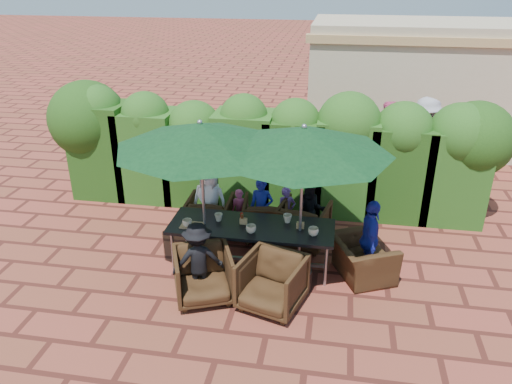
% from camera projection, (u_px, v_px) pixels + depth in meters
% --- Properties ---
extents(ground, '(80.00, 80.00, 0.00)m').
position_uv_depth(ground, '(248.00, 265.00, 8.22)').
color(ground, brown).
rests_on(ground, ground).
extents(dining_table, '(2.61, 0.90, 0.75)m').
position_uv_depth(dining_table, '(251.00, 229.00, 7.91)').
color(dining_table, black).
rests_on(dining_table, ground).
extents(umbrella_left, '(2.61, 2.61, 2.46)m').
position_uv_depth(umbrella_left, '(200.00, 136.00, 7.33)').
color(umbrella_left, gray).
rests_on(umbrella_left, ground).
extents(umbrella_right, '(2.63, 2.63, 2.46)m').
position_uv_depth(umbrella_right, '(304.00, 140.00, 7.14)').
color(umbrella_right, gray).
rests_on(umbrella_right, ground).
extents(chair_far_left, '(0.80, 0.75, 0.80)m').
position_uv_depth(chair_far_left, '(210.00, 214.00, 9.01)').
color(chair_far_left, black).
rests_on(chair_far_left, ground).
extents(chair_far_mid, '(0.86, 0.81, 0.81)m').
position_uv_depth(chair_far_mid, '(266.00, 216.00, 8.92)').
color(chair_far_mid, black).
rests_on(chair_far_mid, ground).
extents(chair_far_right, '(0.97, 0.93, 0.84)m').
position_uv_depth(chair_far_right, '(303.00, 222.00, 8.70)').
color(chair_far_right, black).
rests_on(chair_far_right, ground).
extents(chair_near_left, '(1.05, 1.02, 0.84)m').
position_uv_depth(chair_near_left, '(203.00, 273.00, 7.26)').
color(chair_near_left, black).
rests_on(chair_near_left, ground).
extents(chair_near_right, '(1.03, 0.99, 0.86)m').
position_uv_depth(chair_near_right, '(272.00, 280.00, 7.07)').
color(chair_near_right, black).
rests_on(chair_near_right, ground).
extents(chair_end_right, '(0.97, 1.13, 0.84)m').
position_uv_depth(chair_end_right, '(363.00, 253.00, 7.77)').
color(chair_end_right, black).
rests_on(chair_end_right, ground).
extents(adult_far_left, '(0.70, 0.46, 1.33)m').
position_uv_depth(adult_far_left, '(210.00, 201.00, 8.90)').
color(adult_far_left, white).
rests_on(adult_far_left, ground).
extents(adult_far_mid, '(0.42, 0.35, 1.16)m').
position_uv_depth(adult_far_mid, '(261.00, 209.00, 8.78)').
color(adult_far_mid, '#1B2495').
rests_on(adult_far_mid, ground).
extents(adult_far_right, '(0.62, 0.46, 1.17)m').
position_uv_depth(adult_far_right, '(311.00, 212.00, 8.66)').
color(adult_far_right, black).
rests_on(adult_far_right, ground).
extents(adult_near_left, '(0.83, 0.61, 1.17)m').
position_uv_depth(adult_near_left, '(198.00, 260.00, 7.27)').
color(adult_near_left, black).
rests_on(adult_near_left, ground).
extents(adult_end_right, '(0.44, 0.79, 1.30)m').
position_uv_depth(adult_end_right, '(370.00, 239.00, 7.68)').
color(adult_end_right, '#1B2495').
rests_on(adult_end_right, ground).
extents(child_left, '(0.35, 0.30, 0.87)m').
position_uv_depth(child_left, '(240.00, 212.00, 8.99)').
color(child_left, '#D24A7F').
rests_on(child_left, ground).
extents(child_right, '(0.41, 0.37, 0.92)m').
position_uv_depth(child_right, '(286.00, 212.00, 8.97)').
color(child_right, '#7B4CA4').
rests_on(child_right, ground).
extents(pedestrian_a, '(1.64, 0.99, 1.65)m').
position_uv_depth(pedestrian_a, '(361.00, 142.00, 11.36)').
color(pedestrian_a, green).
rests_on(pedestrian_a, ground).
extents(pedestrian_b, '(0.99, 0.85, 1.77)m').
position_uv_depth(pedestrian_b, '(385.00, 139.00, 11.34)').
color(pedestrian_b, '#D24A7F').
rests_on(pedestrian_b, ground).
extents(pedestrian_c, '(1.18, 1.30, 1.89)m').
position_uv_depth(pedestrian_c, '(423.00, 139.00, 11.14)').
color(pedestrian_c, '#97959E').
rests_on(pedestrian_c, ground).
extents(cup_a, '(0.15, 0.15, 0.12)m').
position_uv_depth(cup_a, '(187.00, 223.00, 7.83)').
color(cup_a, beige).
rests_on(cup_a, dining_table).
extents(cup_b, '(0.13, 0.13, 0.12)m').
position_uv_depth(cup_b, '(219.00, 217.00, 8.01)').
color(cup_b, beige).
rests_on(cup_b, dining_table).
extents(cup_c, '(0.16, 0.16, 0.13)m').
position_uv_depth(cup_c, '(251.00, 229.00, 7.65)').
color(cup_c, beige).
rests_on(cup_c, dining_table).
extents(cup_d, '(0.14, 0.14, 0.13)m').
position_uv_depth(cup_d, '(287.00, 218.00, 7.96)').
color(cup_d, beige).
rests_on(cup_d, dining_table).
extents(cup_e, '(0.16, 0.16, 0.13)m').
position_uv_depth(cup_e, '(313.00, 232.00, 7.57)').
color(cup_e, beige).
rests_on(cup_e, dining_table).
extents(ketchup_bottle, '(0.04, 0.04, 0.17)m').
position_uv_depth(ketchup_bottle, '(242.00, 218.00, 7.94)').
color(ketchup_bottle, '#B20C0A').
rests_on(ketchup_bottle, dining_table).
extents(sauce_bottle, '(0.04, 0.04, 0.17)m').
position_uv_depth(sauce_bottle, '(242.00, 219.00, 7.90)').
color(sauce_bottle, '#4C230C').
rests_on(sauce_bottle, dining_table).
extents(serving_tray, '(0.35, 0.25, 0.02)m').
position_uv_depth(serving_tray, '(192.00, 225.00, 7.87)').
color(serving_tray, '#A97E52').
rests_on(serving_tray, dining_table).
extents(number_block_left, '(0.12, 0.06, 0.10)m').
position_uv_depth(number_block_left, '(244.00, 221.00, 7.91)').
color(number_block_left, tan).
rests_on(number_block_left, dining_table).
extents(number_block_right, '(0.12, 0.06, 0.10)m').
position_uv_depth(number_block_right, '(300.00, 225.00, 7.78)').
color(number_block_right, tan).
rests_on(number_block_right, dining_table).
extents(hedge_wall, '(9.10, 1.60, 2.40)m').
position_uv_depth(hedge_wall, '(267.00, 144.00, 9.76)').
color(hedge_wall, '#16380F').
rests_on(hedge_wall, ground).
extents(building, '(6.20, 3.08, 3.20)m').
position_uv_depth(building, '(425.00, 84.00, 13.28)').
color(building, '#BEAD8D').
rests_on(building, ground).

